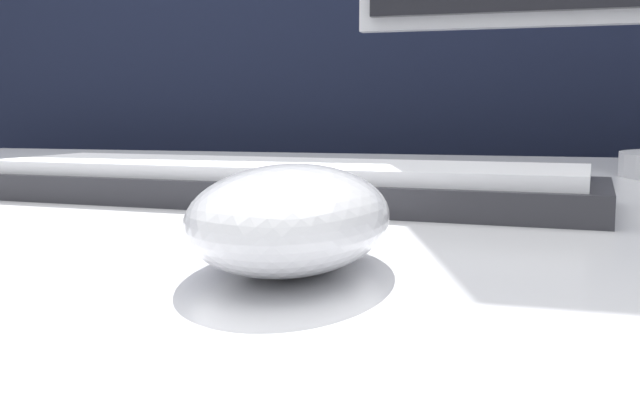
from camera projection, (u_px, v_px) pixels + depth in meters
partition_panel at (439, 159)px, 1.10m from camera, size 5.00×0.03×1.46m
computer_mouse_near at (291, 216)px, 0.26m from camera, size 0.08×0.13×0.04m
keyboard at (276, 182)px, 0.46m from camera, size 0.39×0.14×0.02m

